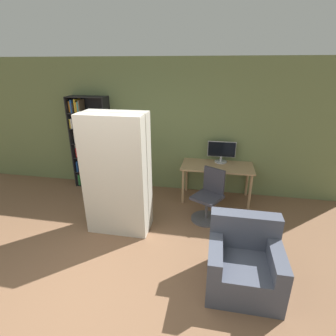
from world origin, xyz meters
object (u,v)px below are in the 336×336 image
object	(u,v)px
monitor	(221,151)
armchair	(243,262)
mattress_far	(121,171)
bookshelf	(88,142)
mattress_near	(114,178)
office_chair	(209,200)

from	to	relation	value
monitor	armchair	distance (m)	2.49
mattress_far	monitor	bearing A→B (deg)	41.01
monitor	bookshelf	world-z (taller)	bookshelf
mattress_near	office_chair	bearing A→B (deg)	26.00
office_chair	armchair	world-z (taller)	office_chair
mattress_far	office_chair	bearing A→B (deg)	16.32
office_chair	bookshelf	distance (m)	2.91
monitor	office_chair	world-z (taller)	monitor
office_chair	mattress_far	world-z (taller)	mattress_far
monitor	mattress_far	distance (m)	2.10
monitor	office_chair	distance (m)	1.15
mattress_near	monitor	bearing A→B (deg)	46.20
monitor	mattress_near	bearing A→B (deg)	-133.80
bookshelf	monitor	bearing A→B (deg)	-0.07
monitor	armchair	bearing A→B (deg)	-82.63
office_chair	mattress_near	distance (m)	1.68
office_chair	mattress_near	xyz separation A→B (m)	(-1.41, -0.69, 0.60)
monitor	mattress_near	world-z (taller)	mattress_near
monitor	office_chair	size ratio (longest dim) A/B	0.60
bookshelf	mattress_near	distance (m)	2.08
office_chair	mattress_far	size ratio (longest dim) A/B	0.47
mattress_near	mattress_far	size ratio (longest dim) A/B	1.00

